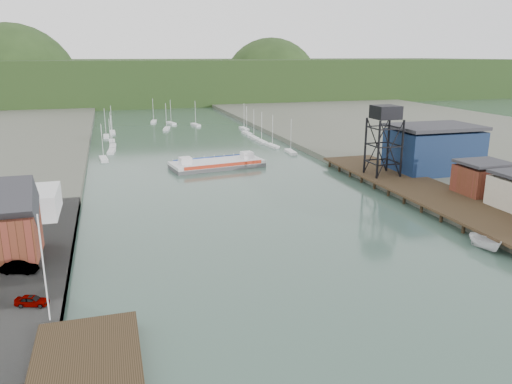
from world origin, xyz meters
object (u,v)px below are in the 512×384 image
motorboat (485,243)px  car_west_a (32,300)px  chain_ferry (217,164)px  lift_tower (385,117)px

motorboat → car_west_a: (-64.35, -2.72, 1.12)m
chain_ferry → motorboat: bearing=-77.4°
motorboat → lift_tower: bearing=73.1°
motorboat → car_west_a: 64.41m
chain_ferry → car_west_a: size_ratio=6.90×
chain_ferry → car_west_a: chain_ferry is taller
lift_tower → chain_ferry: (-33.30, 27.84, -14.64)m
car_west_a → chain_ferry: bearing=-9.5°
motorboat → chain_ferry: bearing=102.9°
lift_tower → motorboat: bearing=-98.1°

